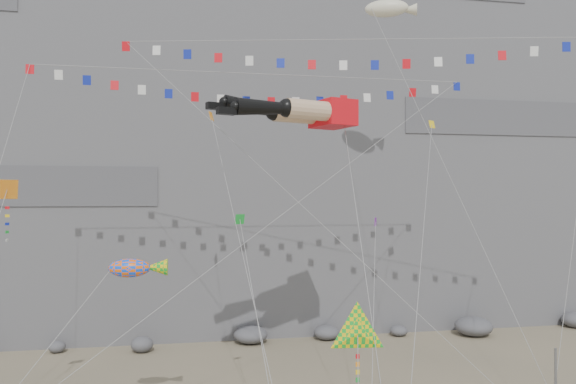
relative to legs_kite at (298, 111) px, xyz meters
name	(u,v)px	position (x,y,z in m)	size (l,w,h in m)	color
cliff	(233,63)	(-1.06, 27.75, 9.12)	(80.00, 28.00, 50.00)	slate
talus_boulders	(251,335)	(-1.06, 12.75, -15.28)	(60.00, 3.00, 1.20)	#5C5C60
legs_kite	(298,111)	(0.00, 0.00, 0.00)	(8.47, 14.81, 20.71)	red
flag_banner_upper	(258,74)	(-1.70, 3.66, 2.77)	(27.72, 11.32, 26.18)	red
flag_banner_lower	(359,40)	(3.65, 0.42, 4.25)	(26.18, 10.00, 22.75)	red
harlequin_kite	(7,190)	(-14.31, -1.79, -4.37)	(2.66, 6.35, 12.85)	red
fish_windsock	(129,269)	(-8.67, -2.90, -8.04)	(8.44, 6.91, 12.10)	#FF5F0D
delta_kite	(358,333)	(0.89, -7.82, -10.32)	(2.64, 4.52, 7.55)	yellow
blimp_windsock	(387,9)	(7.18, 5.38, 7.86)	(7.18, 12.25, 26.63)	beige
small_kite_a	(212,120)	(-4.49, 3.50, -0.13)	(3.04, 15.52, 21.96)	orange
small_kite_b	(376,225)	(5.11, 1.86, -6.34)	(5.04, 12.28, 15.75)	purple
small_kite_c	(240,222)	(-3.33, -1.56, -5.98)	(1.36, 11.45, 14.76)	green
small_kite_d	(431,129)	(9.64, 3.87, -0.29)	(9.31, 16.55, 24.11)	yellow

